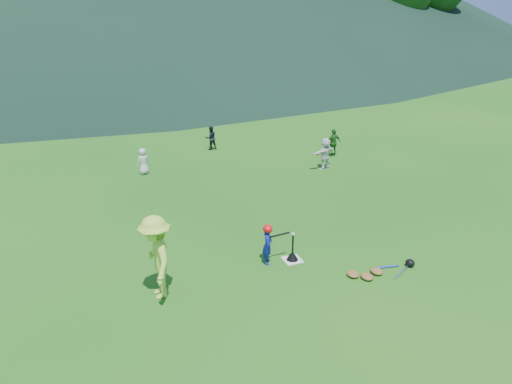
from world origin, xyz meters
The scene contains 13 objects.
ground centered at (0.00, 0.00, 0.00)m, with size 120.00×120.00×0.00m, color #165513.
home_plate centered at (0.00, 0.00, 0.01)m, with size 0.45×0.45×0.02m, color silver.
baseball centered at (0.00, 0.00, 0.74)m, with size 0.08×0.08×0.08m, color white.
batter_child centered at (-0.63, 0.12, 0.51)m, with size 0.37×0.24×1.02m, color navy.
adult_coach centered at (-3.42, -0.30, 0.96)m, with size 1.24×0.72×1.93m, color #ABE042.
fielder_a centered at (-2.39, 7.68, 0.48)m, with size 0.47×0.31×0.97m, color silver.
fielder_b centered at (0.77, 9.63, 0.50)m, with size 0.49×0.38×1.01m, color black.
fielder_c centered at (5.11, 6.96, 0.56)m, with size 0.66×0.28×1.13m, color #215F1C.
fielder_d centered at (4.06, 5.76, 0.60)m, with size 1.11×0.35×1.20m, color silver.
batting_tee centered at (0.00, 0.00, 0.13)m, with size 0.30×0.30×0.68m.
batter_gear centered at (-0.61, 0.12, 0.92)m, with size 0.73×0.26×0.38m.
equipment_pile centered at (1.62, -1.32, 0.07)m, with size 1.80×0.69×0.19m.
outfield_fence centered at (0.00, 28.00, 0.70)m, with size 70.07×0.08×1.33m.
Camera 1 is at (-4.87, -9.86, 6.39)m, focal length 35.00 mm.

